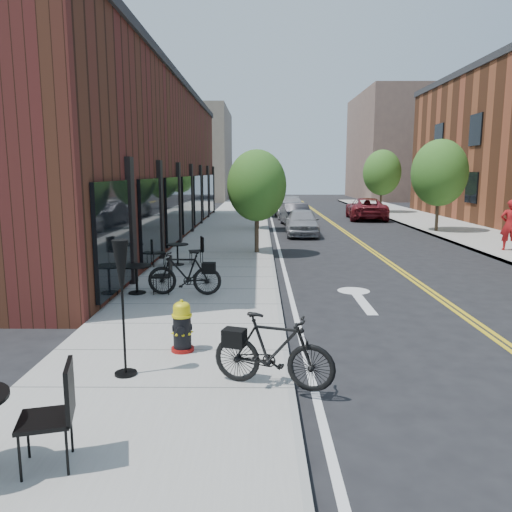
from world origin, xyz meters
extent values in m
plane|color=black|center=(0.00, 0.00, 0.00)|extent=(120.00, 120.00, 0.00)
cube|color=#9E9B93|center=(-2.00, 10.00, 0.06)|extent=(4.00, 70.00, 0.12)
cube|color=#432315|center=(-6.50, 14.00, 3.50)|extent=(5.00, 28.00, 7.00)
cube|color=#726656|center=(-8.00, 48.00, 5.00)|extent=(8.00, 14.00, 10.00)
cube|color=brown|center=(16.00, 50.00, 6.00)|extent=(10.00, 16.00, 12.00)
cylinder|color=#382B1E|center=(-0.60, 9.00, 0.93)|extent=(0.16, 0.16, 1.61)
ellipsoid|color=#3C6A21|center=(-0.60, 9.00, 2.61)|extent=(2.20, 2.20, 2.64)
cylinder|color=#382B1E|center=(-0.60, 17.00, 0.96)|extent=(0.16, 0.16, 1.68)
ellipsoid|color=#3C6A21|center=(-0.60, 17.00, 2.72)|extent=(2.30, 2.30, 2.76)
cylinder|color=#382B1E|center=(-0.60, 25.00, 0.91)|extent=(0.16, 0.16, 1.57)
ellipsoid|color=#3C6A21|center=(-0.60, 25.00, 2.54)|extent=(2.10, 2.10, 2.52)
cylinder|color=#382B1E|center=(-0.60, 33.00, 0.98)|extent=(0.16, 0.16, 1.71)
ellipsoid|color=#3C6A21|center=(-0.60, 33.00, 2.79)|extent=(2.40, 2.40, 2.88)
cylinder|color=#382B1E|center=(8.60, 16.00, 1.03)|extent=(0.16, 0.16, 1.82)
ellipsoid|color=#3C6A21|center=(8.60, 16.00, 3.06)|extent=(2.80, 2.80, 3.36)
cylinder|color=#382B1E|center=(8.60, 28.00, 1.03)|extent=(0.16, 0.16, 1.82)
ellipsoid|color=#3C6A21|center=(8.60, 28.00, 3.06)|extent=(2.80, 2.80, 3.36)
cylinder|color=maroon|center=(-1.79, -1.54, 0.15)|extent=(0.47, 0.47, 0.06)
cylinder|color=black|center=(-1.79, -1.54, 0.44)|extent=(0.36, 0.36, 0.58)
cylinder|color=yellow|center=(-1.79, -1.54, 0.74)|extent=(0.41, 0.41, 0.04)
cylinder|color=yellow|center=(-1.79, -1.54, 0.81)|extent=(0.35, 0.35, 0.14)
ellipsoid|color=yellow|center=(-1.79, -1.54, 0.89)|extent=(0.34, 0.34, 0.17)
cylinder|color=yellow|center=(-1.79, -1.54, 0.98)|extent=(0.06, 0.06, 0.06)
imported|color=black|center=(-2.33, 2.35, 0.66)|extent=(1.83, 0.58, 1.09)
imported|color=black|center=(-0.30, -2.95, 0.65)|extent=(1.83, 1.01, 1.06)
cylinder|color=black|center=(-3.55, 2.50, 0.13)|extent=(0.43, 0.43, 0.03)
cylinder|color=black|center=(-3.55, 2.50, 0.47)|extent=(0.06, 0.06, 0.68)
cylinder|color=black|center=(-3.55, 2.50, 0.81)|extent=(0.75, 0.75, 0.03)
cylinder|color=black|center=(-3.16, 6.36, 0.13)|extent=(0.52, 0.52, 0.03)
cylinder|color=black|center=(-3.16, 6.36, 0.46)|extent=(0.07, 0.07, 0.66)
cylinder|color=black|center=(-3.16, 6.36, 0.79)|extent=(0.90, 0.90, 0.03)
cylinder|color=black|center=(-2.49, -2.55, 0.14)|extent=(0.33, 0.33, 0.04)
cylinder|color=black|center=(-2.49, -2.55, 1.12)|extent=(0.04, 0.04, 1.96)
cone|color=black|center=(-2.49, -2.55, 1.72)|extent=(0.24, 0.24, 0.87)
imported|color=gray|center=(1.59, 14.92, 0.67)|extent=(1.69, 3.96, 1.33)
imported|color=black|center=(1.60, 19.40, 0.67)|extent=(1.83, 4.17, 1.33)
imported|color=#A1A1A5|center=(1.60, 24.62, 0.72)|extent=(2.23, 5.02, 1.43)
imported|color=maroon|center=(6.56, 23.48, 0.71)|extent=(2.81, 5.32, 1.43)
imported|color=#A21518|center=(9.12, 9.53, 1.10)|extent=(0.81, 0.64, 1.95)
camera|label=1|loc=(-0.50, -9.58, 3.11)|focal=35.00mm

